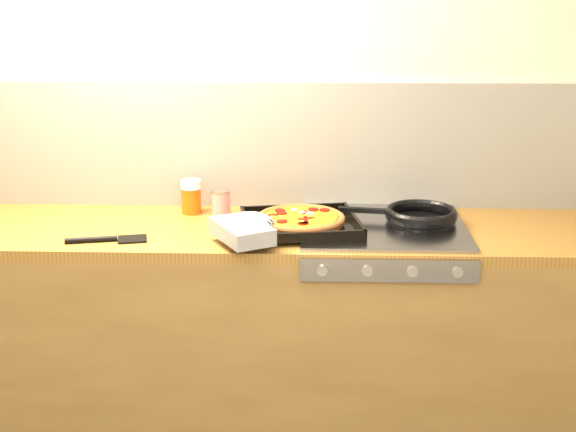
{
  "coord_description": "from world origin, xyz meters",
  "views": [
    {
      "loc": [
        0.2,
        -1.73,
        1.8
      ],
      "look_at": [
        0.1,
        1.08,
        0.95
      ],
      "focal_mm": 50.0,
      "sensor_mm": 36.0,
      "label": 1
    }
  ],
  "objects_px": {
    "frying_pan": "(419,216)",
    "juice_glass": "(191,196)",
    "tomato_can": "(221,203)",
    "pizza_on_tray": "(284,223)"
  },
  "relations": [
    {
      "from": "pizza_on_tray",
      "to": "juice_glass",
      "type": "distance_m",
      "value": 0.45
    },
    {
      "from": "frying_pan",
      "to": "juice_glass",
      "type": "relative_size",
      "value": 3.44
    },
    {
      "from": "pizza_on_tray",
      "to": "frying_pan",
      "type": "height_order",
      "value": "pizza_on_tray"
    },
    {
      "from": "juice_glass",
      "to": "tomato_can",
      "type": "bearing_deg",
      "value": -16.54
    },
    {
      "from": "frying_pan",
      "to": "juice_glass",
      "type": "distance_m",
      "value": 0.88
    },
    {
      "from": "tomato_can",
      "to": "juice_glass",
      "type": "relative_size",
      "value": 0.77
    },
    {
      "from": "frying_pan",
      "to": "tomato_can",
      "type": "xyz_separation_m",
      "value": [
        -0.75,
        0.1,
        0.01
      ]
    },
    {
      "from": "pizza_on_tray",
      "to": "juice_glass",
      "type": "bearing_deg",
      "value": 145.54
    },
    {
      "from": "frying_pan",
      "to": "pizza_on_tray",
      "type": "bearing_deg",
      "value": -166.41
    },
    {
      "from": "pizza_on_tray",
      "to": "tomato_can",
      "type": "height_order",
      "value": "tomato_can"
    }
  ]
}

